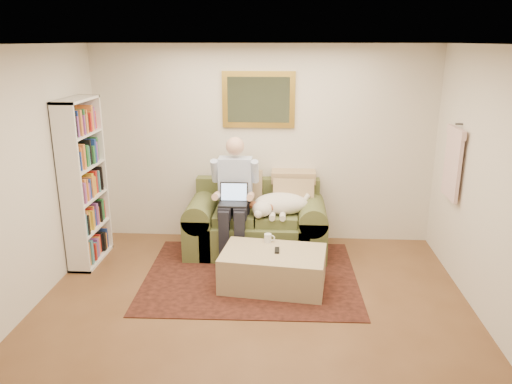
# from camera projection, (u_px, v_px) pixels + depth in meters

# --- Properties ---
(room_shell) EXTENTS (4.51, 5.00, 2.61)m
(room_shell) POSITION_uv_depth(u_px,v_px,m) (251.00, 192.00, 4.56)
(room_shell) COLOR brown
(room_shell) RESTS_ON ground
(rug) EXTENTS (2.47, 2.00, 0.01)m
(rug) POSITION_uv_depth(u_px,v_px,m) (251.00, 276.00, 5.81)
(rug) COLOR black
(rug) RESTS_ON room_shell
(sofa) EXTENTS (1.77, 0.90, 1.06)m
(sofa) POSITION_uv_depth(u_px,v_px,m) (256.00, 228.00, 6.44)
(sofa) COLOR brown
(sofa) RESTS_ON room_shell
(seated_man) EXTENTS (0.58, 0.83, 1.49)m
(seated_man) POSITION_uv_depth(u_px,v_px,m) (234.00, 199.00, 6.17)
(seated_man) COLOR #8CA0D8
(seated_man) RESTS_ON sofa
(laptop) EXTENTS (0.34, 0.27, 0.25)m
(laptop) POSITION_uv_depth(u_px,v_px,m) (233.00, 198.00, 6.10)
(laptop) COLOR black
(laptop) RESTS_ON seated_man
(sleeping_dog) EXTENTS (0.73, 0.46, 0.27)m
(sleeping_dog) POSITION_uv_depth(u_px,v_px,m) (281.00, 204.00, 6.23)
(sleeping_dog) COLOR white
(sleeping_dog) RESTS_ON sofa
(ottoman) EXTENTS (1.20, 0.85, 0.41)m
(ottoman) POSITION_uv_depth(u_px,v_px,m) (273.00, 269.00, 5.53)
(ottoman) COLOR tan
(ottoman) RESTS_ON room_shell
(coffee_mug) EXTENTS (0.08, 0.08, 0.10)m
(coffee_mug) POSITION_uv_depth(u_px,v_px,m) (268.00, 238.00, 5.72)
(coffee_mug) COLOR white
(coffee_mug) RESTS_ON ottoman
(tv_remote) EXTENTS (0.05, 0.15, 0.02)m
(tv_remote) POSITION_uv_depth(u_px,v_px,m) (277.00, 250.00, 5.48)
(tv_remote) COLOR black
(tv_remote) RESTS_ON ottoman
(bookshelf) EXTENTS (0.28, 0.80, 2.00)m
(bookshelf) POSITION_uv_depth(u_px,v_px,m) (84.00, 183.00, 5.96)
(bookshelf) COLOR white
(bookshelf) RESTS_ON room_shell
(wall_mirror) EXTENTS (0.94, 0.04, 0.72)m
(wall_mirror) POSITION_uv_depth(u_px,v_px,m) (259.00, 100.00, 6.41)
(wall_mirror) COLOR gold
(wall_mirror) RESTS_ON room_shell
(hanging_shirt) EXTENTS (0.06, 0.52, 0.90)m
(hanging_shirt) POSITION_uv_depth(u_px,v_px,m) (453.00, 159.00, 5.60)
(hanging_shirt) COLOR beige
(hanging_shirt) RESTS_ON room_shell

